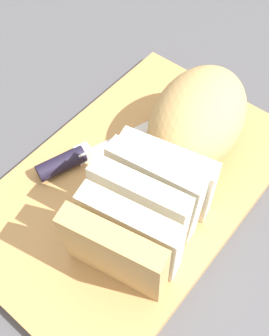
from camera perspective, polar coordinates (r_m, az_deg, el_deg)
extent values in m
plane|color=#4C4C51|center=(0.56, 0.00, -2.99)|extent=(3.00, 3.00, 0.00)
cube|color=tan|center=(0.55, 0.00, -2.41)|extent=(0.44, 0.29, 0.02)
ellipsoid|color=tan|center=(0.54, 8.74, 6.89)|extent=(0.19, 0.14, 0.10)
cube|color=#F2E8CC|center=(0.48, 4.61, -0.96)|extent=(0.05, 0.12, 0.11)
cube|color=#F2E8CC|center=(0.47, 2.51, -3.27)|extent=(0.04, 0.12, 0.11)
cube|color=#F2E8CC|center=(0.46, 0.50, -5.81)|extent=(0.04, 0.12, 0.11)
cube|color=#F2E8CC|center=(0.44, -0.51, -9.01)|extent=(0.05, 0.12, 0.11)
cube|color=tan|center=(0.43, -2.76, -11.81)|extent=(0.05, 0.12, 0.11)
cube|color=silver|center=(0.59, 2.18, 5.84)|extent=(0.20, 0.09, 0.00)
cylinder|color=black|center=(0.55, -10.08, 0.62)|extent=(0.07, 0.05, 0.02)
cube|color=silver|center=(0.55, -7.07, 2.00)|extent=(0.03, 0.02, 0.02)
sphere|color=tan|center=(0.57, 6.04, 2.30)|extent=(0.00, 0.00, 0.00)
sphere|color=tan|center=(0.55, 3.36, 0.87)|extent=(0.01, 0.01, 0.01)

